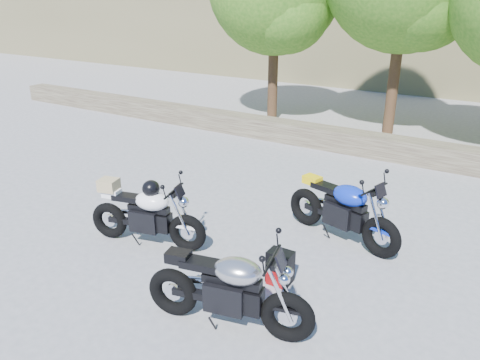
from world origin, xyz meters
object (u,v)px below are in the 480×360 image
at_px(silver_bike, 229,291).
at_px(blue_bike, 343,211).
at_px(white_bike, 146,213).
at_px(backpack, 280,267).

height_order(silver_bike, blue_bike, blue_bike).
bearing_deg(blue_bike, white_bike, -129.93).
xyz_separation_m(silver_bike, blue_bike, (0.36, 2.57, 0.01)).
distance_m(blue_bike, backpack, 1.53).
bearing_deg(silver_bike, backpack, 74.01).
xyz_separation_m(silver_bike, white_bike, (-2.05, 0.94, 0.03)).
bearing_deg(white_bike, backpack, -9.59).
bearing_deg(white_bike, blue_bike, 20.58).
xyz_separation_m(white_bike, backpack, (2.13, 0.14, -0.30)).
xyz_separation_m(white_bike, blue_bike, (2.41, 1.62, -0.02)).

